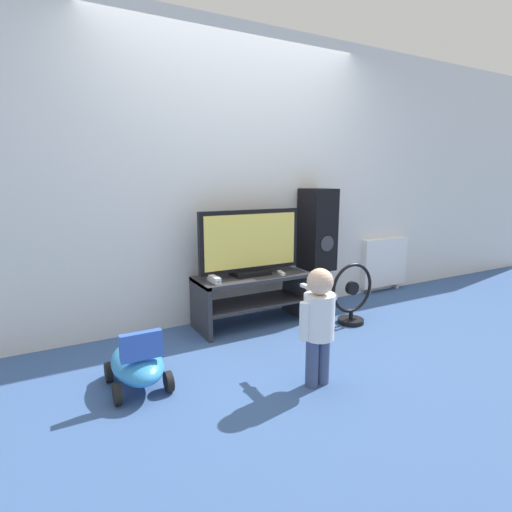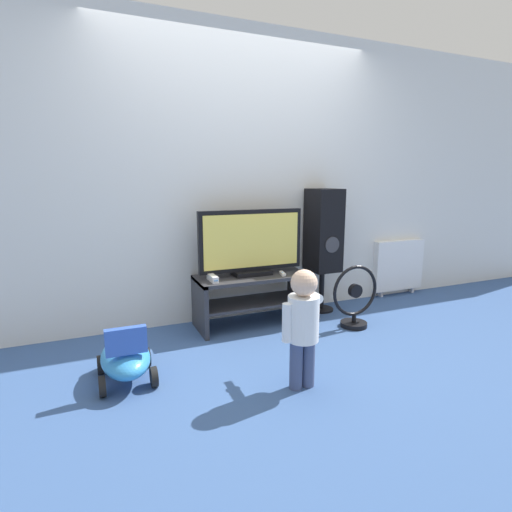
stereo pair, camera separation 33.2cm
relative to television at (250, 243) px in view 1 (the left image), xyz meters
name	(u,v)px [view 1 (the left image)]	position (x,y,z in m)	size (l,w,h in m)	color
ground_plane	(263,332)	(0.00, -0.23, -0.73)	(16.00, 16.00, 0.00)	#38568C
wall_back	(236,177)	(0.00, 0.28, 0.57)	(10.00, 0.06, 2.60)	silver
tv_stand	(251,292)	(0.00, -0.02, -0.43)	(0.99, 0.43, 0.45)	#2D2D33
television	(250,243)	(0.00, 0.00, 0.00)	(0.94, 0.20, 0.57)	black
game_console	(214,279)	(-0.38, -0.09, -0.25)	(0.05, 0.19, 0.05)	white
remote_primary	(281,273)	(0.25, -0.11, -0.27)	(0.06, 0.13, 0.03)	white
child	(318,317)	(-0.13, -1.15, -0.29)	(0.29, 0.44, 0.75)	#3F4C72
speaker_tower	(317,232)	(0.78, 0.07, 0.04)	(0.27, 0.32, 1.19)	black
floor_fan	(352,297)	(0.80, -0.43, -0.49)	(0.45, 0.23, 0.55)	black
ride_on_toy	(137,363)	(-1.14, -0.65, -0.57)	(0.34, 0.55, 0.41)	#338CD1
radiator	(384,262)	(1.85, 0.21, -0.40)	(0.64, 0.08, 0.61)	white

